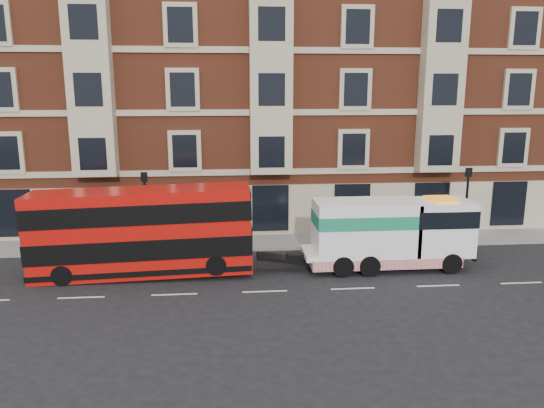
{
  "coord_description": "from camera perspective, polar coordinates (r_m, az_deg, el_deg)",
  "views": [
    {
      "loc": [
        -1.64,
        -22.21,
        8.92
      ],
      "look_at": [
        0.67,
        4.0,
        3.12
      ],
      "focal_mm": 35.0,
      "sensor_mm": 36.0,
      "label": 1
    }
  ],
  "objects": [
    {
      "name": "lamp_post_east",
      "position": [
        32.13,
        20.2,
        0.45
      ],
      "size": [
        0.35,
        0.15,
        4.35
      ],
      "color": "black",
      "rests_on": "sidewalk"
    },
    {
      "name": "double_decker_bus",
      "position": [
        26.06,
        -13.85,
        -2.8
      ],
      "size": [
        10.44,
        2.39,
        4.22
      ],
      "color": "red",
      "rests_on": "ground"
    },
    {
      "name": "sidewalk",
      "position": [
        31.05,
        -1.81,
        -4.13
      ],
      "size": [
        90.0,
        3.0,
        0.15
      ],
      "primitive_type": "cube",
      "color": "slate",
      "rests_on": "ground"
    },
    {
      "name": "tow_truck",
      "position": [
        27.05,
        12.35,
        -3.03
      ],
      "size": [
        8.35,
        2.47,
        3.48
      ],
      "color": "white",
      "rests_on": "ground"
    },
    {
      "name": "pedestrian",
      "position": [
        30.87,
        -16.16,
        -2.98
      ],
      "size": [
        0.71,
        0.7,
        1.66
      ],
      "primitive_type": "imported",
      "rotation": [
        0.0,
        0.0,
        -0.74
      ],
      "color": "#1B2C36",
      "rests_on": "sidewalk"
    },
    {
      "name": "victorian_terrace",
      "position": [
        37.29,
        -1.8,
        14.19
      ],
      "size": [
        45.0,
        12.0,
        20.4
      ],
      "color": "brown",
      "rests_on": "ground"
    },
    {
      "name": "lamp_post_west",
      "position": [
        29.42,
        -13.44,
        -0.17
      ],
      "size": [
        0.35,
        0.15,
        4.35
      ],
      "color": "black",
      "rests_on": "sidewalk"
    },
    {
      "name": "ground",
      "position": [
        23.99,
        -0.77,
        -9.4
      ],
      "size": [
        120.0,
        120.0,
        0.0
      ],
      "primitive_type": "plane",
      "color": "black",
      "rests_on": "ground"
    }
  ]
}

